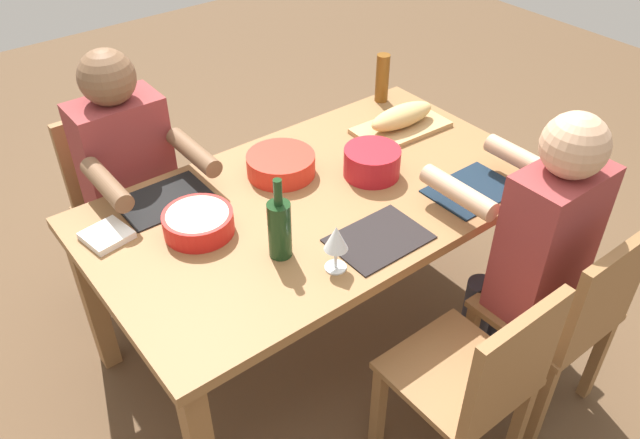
# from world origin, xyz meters

# --- Properties ---
(ground_plane) EXTENTS (8.00, 8.00, 0.00)m
(ground_plane) POSITION_xyz_m (0.00, 0.00, 0.00)
(ground_plane) COLOR brown
(dining_table) EXTENTS (1.68, 0.96, 0.74)m
(dining_table) POSITION_xyz_m (0.00, 0.00, 0.65)
(dining_table) COLOR olive
(dining_table) RESTS_ON ground_plane
(chair_near_right) EXTENTS (0.40, 0.40, 0.85)m
(chair_near_right) POSITION_xyz_m (0.46, -0.80, 0.48)
(chair_near_right) COLOR olive
(chair_near_right) RESTS_ON ground_plane
(diner_near_right) EXTENTS (0.41, 0.53, 1.20)m
(diner_near_right) POSITION_xyz_m (0.46, -0.62, 0.70)
(diner_near_right) COLOR #2D2D38
(diner_near_right) RESTS_ON ground_plane
(chair_far_left) EXTENTS (0.40, 0.40, 0.85)m
(chair_far_left) POSITION_xyz_m (-0.46, 0.80, 0.48)
(chair_far_left) COLOR olive
(chair_far_left) RESTS_ON ground_plane
(diner_far_left) EXTENTS (0.41, 0.53, 1.20)m
(diner_far_left) POSITION_xyz_m (-0.46, 0.62, 0.70)
(diner_far_left) COLOR #2D2D38
(diner_far_left) RESTS_ON ground_plane
(chair_near_center) EXTENTS (0.40, 0.40, 0.85)m
(chair_near_center) POSITION_xyz_m (0.00, -0.80, 0.48)
(chair_near_center) COLOR olive
(chair_near_center) RESTS_ON ground_plane
(serving_bowl_salad) EXTENTS (0.22, 0.22, 0.11)m
(serving_bowl_salad) POSITION_xyz_m (0.24, -0.01, 0.80)
(serving_bowl_salad) COLOR #B21923
(serving_bowl_salad) RESTS_ON dining_table
(serving_bowl_pasta) EXTENTS (0.24, 0.24, 0.08)m
(serving_bowl_pasta) POSITION_xyz_m (-0.45, 0.09, 0.78)
(serving_bowl_pasta) COLOR red
(serving_bowl_pasta) RESTS_ON dining_table
(serving_bowl_greens) EXTENTS (0.26, 0.26, 0.08)m
(serving_bowl_greens) POSITION_xyz_m (-0.03, 0.21, 0.79)
(serving_bowl_greens) COLOR red
(serving_bowl_greens) RESTS_ON dining_table
(cutting_board) EXTENTS (0.41, 0.23, 0.02)m
(cutting_board) POSITION_xyz_m (0.57, 0.17, 0.75)
(cutting_board) COLOR tan
(cutting_board) RESTS_ON dining_table
(bread_loaf) EXTENTS (0.32, 0.12, 0.09)m
(bread_loaf) POSITION_xyz_m (0.57, 0.17, 0.81)
(bread_loaf) COLOR tan
(bread_loaf) RESTS_ON cutting_board
(wine_bottle) EXTENTS (0.08, 0.08, 0.29)m
(wine_bottle) POSITION_xyz_m (-0.30, -0.18, 0.85)
(wine_bottle) COLOR #193819
(wine_bottle) RESTS_ON dining_table
(beer_bottle) EXTENTS (0.06, 0.06, 0.22)m
(beer_bottle) POSITION_xyz_m (0.68, 0.42, 0.85)
(beer_bottle) COLOR brown
(beer_bottle) RESTS_ON dining_table
(wine_glass) EXTENTS (0.08, 0.08, 0.17)m
(wine_glass) POSITION_xyz_m (-0.20, -0.34, 0.86)
(wine_glass) COLOR silver
(wine_glass) RESTS_ON dining_table
(placemat_near_right) EXTENTS (0.32, 0.23, 0.01)m
(placemat_near_right) POSITION_xyz_m (0.46, -0.32, 0.74)
(placemat_near_right) COLOR #142333
(placemat_near_right) RESTS_ON dining_table
(placemat_far_left) EXTENTS (0.32, 0.23, 0.01)m
(placemat_far_left) POSITION_xyz_m (-0.46, 0.32, 0.74)
(placemat_far_left) COLOR black
(placemat_far_left) RESTS_ON dining_table
(placemat_near_center) EXTENTS (0.32, 0.23, 0.01)m
(placemat_near_center) POSITION_xyz_m (0.00, -0.32, 0.74)
(placemat_near_center) COLOR black
(placemat_near_center) RESTS_ON dining_table
(napkin_stack) EXTENTS (0.16, 0.16, 0.02)m
(napkin_stack) POSITION_xyz_m (-0.71, 0.24, 0.75)
(napkin_stack) COLOR white
(napkin_stack) RESTS_ON dining_table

